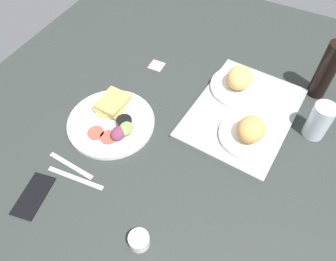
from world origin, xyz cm
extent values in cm
cube|color=#282D2B|center=(0.00, 0.00, -1.50)|extent=(190.00, 150.00, 3.00)
cube|color=gray|center=(-19.39, 21.73, 0.80)|extent=(47.42, 36.38, 1.60)
cylinder|color=white|center=(-29.39, 16.73, 2.30)|extent=(21.68, 21.68, 1.40)
ellipsoid|color=tan|center=(-29.51, 16.01, 6.69)|extent=(10.83, 9.35, 7.38)
cylinder|color=white|center=(-9.39, 26.73, 2.30)|extent=(19.32, 19.32, 1.40)
ellipsoid|color=tan|center=(-8.91, 27.13, 6.51)|extent=(10.28, 8.88, 7.01)
cylinder|color=white|center=(5.80, -17.14, 0.80)|extent=(29.89, 29.89, 1.60)
cube|color=#DBB266|center=(-0.18, -19.83, 2.30)|extent=(12.88, 11.44, 1.40)
cube|color=#B2C66B|center=(-0.18, -19.83, 3.50)|extent=(11.28, 9.34, 1.00)
cube|color=tan|center=(-0.18, -19.83, 4.70)|extent=(11.50, 9.62, 1.40)
cylinder|color=#D14738|center=(12.53, -18.63, 2.00)|extent=(5.60, 5.60, 0.80)
cylinder|color=#D14738|center=(12.08, -13.85, 2.00)|extent=(5.60, 5.60, 0.80)
cylinder|color=black|center=(5.05, -11.91, 3.10)|extent=(5.20, 5.20, 3.00)
cylinder|color=#EFEACC|center=(5.05, -11.91, 4.20)|extent=(4.26, 4.26, 0.60)
ellipsoid|color=#729E4C|center=(7.30, -9.97, 3.40)|extent=(6.00, 4.80, 3.60)
ellipsoid|color=#6B2D47|center=(9.99, -11.16, 3.40)|extent=(6.00, 4.80, 3.60)
cylinder|color=silver|center=(-22.17, 45.67, 6.58)|extent=(7.16, 7.16, 13.16)
cylinder|color=black|center=(-41.93, 42.50, 11.12)|extent=(6.40, 6.40, 22.25)
cylinder|color=silver|center=(36.83, 12.35, 2.00)|extent=(5.60, 5.60, 4.00)
cube|color=#B7B7BC|center=(25.80, -19.14, 0.25)|extent=(2.68, 17.06, 0.50)
cube|color=#B7B7BC|center=(28.80, -15.14, 0.25)|extent=(3.21, 19.05, 0.50)
cube|color=black|center=(39.26, -22.57, 0.40)|extent=(15.44, 9.62, 0.80)
cube|color=pink|center=(-28.03, -17.70, 0.06)|extent=(5.76, 5.76, 0.12)
camera|label=1|loc=(59.01, 32.44, 87.73)|focal=34.59mm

